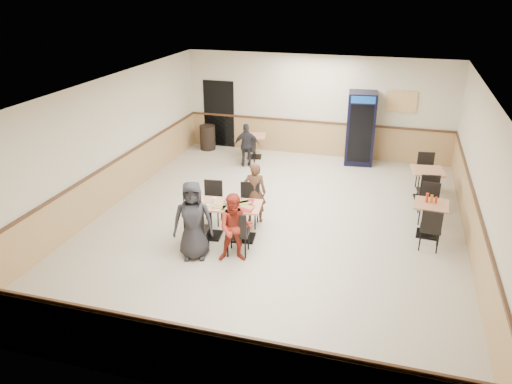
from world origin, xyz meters
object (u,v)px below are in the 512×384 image
(side_table_near, at_px, (430,214))
(side_table_far, at_px, (427,180))
(main_table, at_px, (226,215))
(lone_diner, at_px, (247,145))
(back_table, at_px, (254,143))
(diner_woman_right, at_px, (235,228))
(diner_man_opposite, at_px, (255,192))
(trash_bin, at_px, (208,138))
(diner_woman_left, at_px, (193,221))
(pepsi_cooler, at_px, (360,128))

(side_table_near, xyz_separation_m, side_table_far, (-0.03, 1.91, 0.03))
(main_table, bearing_deg, lone_diner, 94.19)
(side_table_far, distance_m, back_table, 5.22)
(diner_woman_right, height_order, diner_man_opposite, diner_man_opposite)
(back_table, bearing_deg, main_table, -80.21)
(diner_man_opposite, bearing_deg, trash_bin, -68.18)
(diner_man_opposite, bearing_deg, diner_woman_left, 58.74)
(diner_man_opposite, xyz_separation_m, trash_bin, (-2.85, 4.47, -0.31))
(diner_woman_left, bearing_deg, side_table_far, 24.92)
(diner_woman_right, height_order, side_table_near, diner_woman_right)
(back_table, xyz_separation_m, trash_bin, (-1.64, 0.35, -0.08))
(main_table, distance_m, diner_man_opposite, 1.00)
(diner_woman_left, bearing_deg, main_table, 51.15)
(lone_diner, relative_size, side_table_near, 1.72)
(main_table, height_order, diner_man_opposite, diner_man_opposite)
(lone_diner, height_order, pepsi_cooler, pepsi_cooler)
(diner_woman_left, xyz_separation_m, back_table, (-0.53, 5.95, -0.32))
(diner_woman_right, bearing_deg, diner_woman_left, 171.92)
(diner_man_opposite, relative_size, side_table_far, 1.69)
(diner_woman_left, height_order, diner_man_opposite, diner_woman_left)
(side_table_near, xyz_separation_m, trash_bin, (-6.55, 4.11, -0.10))
(diner_woman_right, bearing_deg, side_table_far, 32.92)
(diner_woman_left, relative_size, back_table, 2.03)
(back_table, bearing_deg, diner_man_opposite, -73.60)
(diner_woman_left, bearing_deg, diner_man_opposite, 51.15)
(pepsi_cooler, bearing_deg, side_table_near, -71.77)
(pepsi_cooler, xyz_separation_m, trash_bin, (-4.69, -0.04, -0.66))
(diner_man_opposite, height_order, side_table_near, diner_man_opposite)
(back_table, bearing_deg, diner_woman_left, -84.96)
(main_table, distance_m, pepsi_cooler, 5.87)
(main_table, bearing_deg, side_table_far, 31.02)
(main_table, height_order, lone_diner, lone_diner)
(lone_diner, height_order, trash_bin, lone_diner)
(main_table, distance_m, back_table, 5.11)
(main_table, relative_size, trash_bin, 1.97)
(diner_woman_right, distance_m, side_table_near, 4.14)
(main_table, xyz_separation_m, trash_bin, (-2.51, 5.38, -0.13))
(main_table, relative_size, diner_man_opposite, 1.09)
(lone_diner, bearing_deg, main_table, 79.61)
(diner_man_opposite, relative_size, pepsi_cooler, 0.66)
(side_table_near, bearing_deg, lone_diner, 148.77)
(main_table, xyz_separation_m, side_table_far, (4.01, 3.18, 0.01))
(diner_man_opposite, xyz_separation_m, side_table_far, (3.67, 2.26, -0.17))
(trash_bin, bearing_deg, diner_woman_left, -71.03)
(diner_woman_right, height_order, trash_bin, diner_woman_right)
(diner_woman_right, distance_m, side_table_far, 5.34)
(main_table, bearing_deg, pepsi_cooler, 60.69)
(pepsi_cooler, bearing_deg, diner_man_opposite, -118.03)
(pepsi_cooler, bearing_deg, trash_bin, 174.71)
(back_table, bearing_deg, lone_diner, -90.00)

